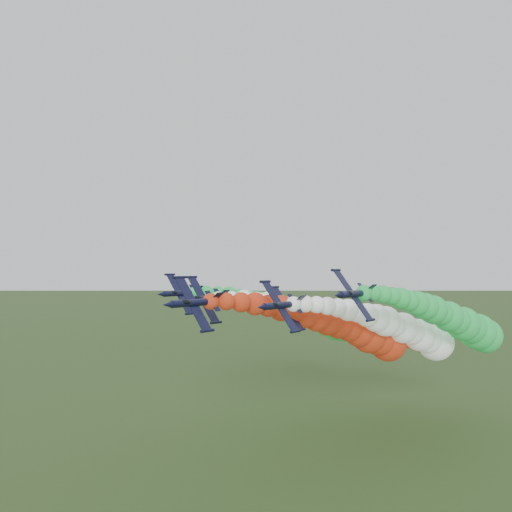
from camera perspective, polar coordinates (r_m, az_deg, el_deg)
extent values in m
plane|color=#375324|center=(95.82, -3.17, -26.88)|extent=(3000.00, 3000.00, 0.00)
cylinder|color=black|center=(79.67, -7.06, -5.32)|extent=(1.66, 9.66, 1.66)
cone|color=black|center=(75.75, -10.10, -5.50)|extent=(1.51, 1.93, 1.51)
cone|color=black|center=(83.48, -4.50, -5.16)|extent=(1.51, 0.97, 1.51)
ellipsoid|color=black|center=(77.90, -8.00, -5.20)|extent=(1.05, 2.02, 1.09)
cube|color=black|center=(79.61, -7.23, -5.39)|extent=(6.41, 2.04, 8.23)
cylinder|color=black|center=(81.71, -8.79, -2.43)|extent=(0.66, 2.79, 0.66)
cylinder|color=black|center=(77.80, -5.58, -8.50)|extent=(0.66, 2.79, 0.66)
cube|color=black|center=(81.91, -4.55, -4.69)|extent=(2.04, 1.61, 1.63)
cube|color=black|center=(82.52, -4.99, -5.13)|extent=(2.58, 1.18, 3.29)
sphere|color=#AF2C13|center=(82.37, -5.21, -5.20)|extent=(2.72, 2.72, 2.72)
sphere|color=#AF2C13|center=(85.22, -3.42, -5.20)|extent=(3.05, 3.05, 3.05)
sphere|color=#AF2C13|center=(88.13, -1.73, -5.31)|extent=(3.57, 3.57, 3.57)
sphere|color=#AF2C13|center=(91.08, -0.11, -5.48)|extent=(4.24, 4.24, 4.24)
sphere|color=#AF2C13|center=(94.08, 1.42, -5.71)|extent=(4.21, 4.21, 4.21)
sphere|color=#AF2C13|center=(97.12, 2.89, -5.97)|extent=(5.04, 5.04, 5.04)
sphere|color=#AF2C13|center=(100.20, 4.30, -6.27)|extent=(4.80, 4.80, 4.80)
sphere|color=#AF2C13|center=(103.31, 5.64, -6.58)|extent=(5.82, 5.82, 5.82)
sphere|color=#AF2C13|center=(106.46, 6.94, -6.92)|extent=(6.15, 6.15, 6.15)
sphere|color=#AF2C13|center=(109.65, 8.18, -7.27)|extent=(6.59, 6.59, 6.59)
sphere|color=#AF2C13|center=(112.87, 9.38, -7.64)|extent=(6.66, 6.66, 6.66)
sphere|color=#AF2C13|center=(116.12, 10.54, -8.01)|extent=(6.38, 6.38, 6.38)
sphere|color=#AF2C13|center=(119.41, 11.66, -8.39)|extent=(7.33, 7.33, 7.33)
sphere|color=#AF2C13|center=(122.73, 12.74, -8.78)|extent=(8.61, 8.61, 8.61)
sphere|color=#AF2C13|center=(126.08, 13.79, -9.17)|extent=(8.07, 8.07, 8.07)
sphere|color=#AF2C13|center=(129.46, 14.81, -9.56)|extent=(9.19, 9.19, 9.19)
cylinder|color=black|center=(92.79, -5.89, -4.87)|extent=(1.66, 9.66, 1.66)
cone|color=black|center=(88.77, -8.43, -5.01)|extent=(1.51, 1.93, 1.51)
cone|color=black|center=(96.66, -3.73, -4.75)|extent=(1.51, 0.97, 1.51)
ellipsoid|color=black|center=(91.00, -6.67, -4.77)|extent=(1.05, 2.02, 1.09)
cube|color=black|center=(92.73, -6.04, -4.94)|extent=(6.41, 2.04, 8.23)
cylinder|color=black|center=(94.80, -7.41, -2.40)|extent=(0.66, 2.79, 0.66)
cylinder|color=black|center=(90.92, -4.60, -7.58)|extent=(0.66, 2.79, 0.66)
cube|color=black|center=(95.10, -3.76, -4.35)|extent=(2.04, 1.61, 1.63)
cube|color=black|center=(95.69, -4.14, -4.72)|extent=(2.58, 1.18, 3.29)
sphere|color=white|center=(95.55, -4.33, -4.79)|extent=(2.45, 2.45, 2.45)
sphere|color=white|center=(98.43, -2.81, -4.79)|extent=(2.66, 2.66, 2.66)
sphere|color=white|center=(101.36, -1.35, -4.90)|extent=(3.64, 3.64, 3.64)
sphere|color=white|center=(104.32, 0.04, -5.06)|extent=(3.52, 3.52, 3.52)
sphere|color=white|center=(107.32, 1.39, -5.27)|extent=(4.43, 4.43, 4.43)
sphere|color=white|center=(110.34, 2.68, -5.52)|extent=(4.35, 4.35, 4.35)
sphere|color=white|center=(113.41, 3.92, -5.79)|extent=(4.59, 4.59, 4.59)
sphere|color=white|center=(116.50, 5.13, -6.08)|extent=(5.21, 5.21, 5.21)
sphere|color=white|center=(119.62, 6.29, -6.40)|extent=(6.17, 6.17, 6.17)
sphere|color=white|center=(122.77, 7.42, -6.73)|extent=(6.42, 6.42, 6.42)
sphere|color=white|center=(125.95, 8.51, -7.07)|extent=(6.76, 6.76, 6.76)
sphere|color=white|center=(129.16, 9.57, -7.42)|extent=(6.86, 6.86, 6.86)
sphere|color=white|center=(132.40, 10.60, -7.78)|extent=(7.95, 7.95, 7.95)
sphere|color=white|center=(135.66, 11.60, -8.15)|extent=(8.66, 8.66, 8.66)
sphere|color=white|center=(138.96, 12.58, -8.52)|extent=(9.20, 9.20, 9.20)
sphere|color=white|center=(142.28, 13.54, -8.90)|extent=(8.59, 8.59, 8.59)
cylinder|color=black|center=(85.27, 2.91, -5.64)|extent=(1.66, 9.66, 1.66)
cone|color=black|center=(80.68, 0.59, -5.87)|extent=(1.51, 1.93, 1.51)
cone|color=black|center=(89.63, 4.84, -5.44)|extent=(1.51, 0.97, 1.51)
ellipsoid|color=black|center=(83.31, 2.25, -5.55)|extent=(1.05, 2.02, 1.09)
cube|color=black|center=(85.18, 2.75, -5.71)|extent=(6.41, 2.04, 8.23)
cylinder|color=black|center=(86.83, 1.04, -2.94)|extent=(0.66, 2.79, 0.66)
cylinder|color=black|center=(83.81, 4.54, -8.57)|extent=(0.66, 2.79, 0.66)
cube|color=black|center=(88.07, 4.95, -5.02)|extent=(2.04, 1.61, 1.63)
cube|color=black|center=(88.57, 4.49, -5.42)|extent=(2.58, 1.18, 3.29)
sphere|color=white|center=(88.38, 4.30, -5.50)|extent=(2.71, 2.71, 2.71)
sphere|color=white|center=(91.61, 5.65, -5.46)|extent=(3.09, 3.09, 3.09)
sphere|color=white|center=(94.87, 6.94, -5.53)|extent=(3.21, 3.21, 3.21)
sphere|color=white|center=(98.16, 8.16, -5.67)|extent=(3.50, 3.50, 3.50)
sphere|color=white|center=(101.48, 9.34, -5.86)|extent=(3.79, 3.79, 3.79)
sphere|color=white|center=(104.82, 10.46, -6.08)|extent=(4.54, 4.54, 4.54)
sphere|color=white|center=(108.18, 11.54, -6.33)|extent=(4.25, 4.25, 4.25)
sphere|color=white|center=(111.56, 12.58, -6.61)|extent=(5.17, 5.17, 5.17)
sphere|color=white|center=(114.97, 13.59, -6.91)|extent=(6.23, 6.23, 6.23)
sphere|color=white|center=(118.40, 14.56, -7.22)|extent=(6.89, 6.89, 6.89)
sphere|color=white|center=(121.85, 15.50, -7.54)|extent=(5.75, 5.75, 5.75)
sphere|color=white|center=(125.32, 16.42, -7.88)|extent=(7.30, 7.30, 7.30)
sphere|color=white|center=(128.81, 17.31, -8.22)|extent=(6.63, 6.63, 6.63)
sphere|color=white|center=(132.33, 18.17, -8.57)|extent=(8.01, 8.01, 8.01)
sphere|color=white|center=(135.87, 19.01, -8.93)|extent=(7.36, 7.36, 7.36)
sphere|color=white|center=(139.44, 19.83, -9.29)|extent=(9.29, 9.29, 9.29)
cylinder|color=black|center=(107.73, -8.57, -4.23)|extent=(1.66, 9.66, 1.66)
cone|color=black|center=(103.89, -10.85, -4.31)|extent=(1.51, 1.93, 1.51)
cone|color=black|center=(111.43, -6.61, -4.15)|extent=(1.51, 0.97, 1.51)
ellipsoid|color=black|center=(106.00, -9.28, -4.12)|extent=(1.05, 2.02, 1.09)
cube|color=black|center=(107.68, -8.70, -4.28)|extent=(6.41, 2.04, 8.23)
cylinder|color=black|center=(109.88, -9.83, -2.09)|extent=(0.66, 2.79, 0.66)
cylinder|color=black|center=(105.69, -7.52, -6.55)|extent=(0.66, 2.79, 0.66)
cube|color=black|center=(109.87, -6.68, -3.79)|extent=(2.04, 1.61, 1.63)
cube|color=black|center=(110.50, -6.99, -4.12)|extent=(2.58, 1.18, 3.29)
sphere|color=green|center=(110.36, -7.16, -4.17)|extent=(2.32, 2.32, 2.32)
sphere|color=green|center=(113.11, -5.77, -4.20)|extent=(3.25, 3.25, 3.25)
sphere|color=green|center=(115.90, -4.42, -4.31)|extent=(3.36, 3.36, 3.36)
sphere|color=green|center=(118.72, -3.12, -4.47)|extent=(4.01, 4.01, 4.01)
sphere|color=green|center=(121.57, -1.86, -4.68)|extent=(3.92, 3.92, 3.92)
sphere|color=green|center=(124.45, -0.64, -4.91)|extent=(4.12, 4.12, 4.12)
sphere|color=green|center=(127.36, 0.54, -5.18)|extent=(4.72, 4.72, 4.72)
sphere|color=green|center=(130.30, 1.69, -5.46)|extent=(4.77, 4.77, 4.77)
sphere|color=green|center=(133.26, 2.81, -5.76)|extent=(5.97, 5.97, 5.97)
sphere|color=green|center=(136.26, 3.90, -6.08)|extent=(5.78, 5.78, 5.78)
sphere|color=green|center=(139.28, 4.96, -6.41)|extent=(6.72, 6.72, 6.72)
sphere|color=green|center=(142.33, 6.00, -6.75)|extent=(6.31, 6.31, 6.31)
sphere|color=green|center=(145.40, 7.01, -7.10)|extent=(7.08, 7.08, 7.08)
sphere|color=green|center=(148.51, 8.00, -7.46)|extent=(8.07, 8.07, 8.07)
sphere|color=green|center=(151.64, 8.97, -7.82)|extent=(8.83, 8.83, 8.83)
sphere|color=green|center=(154.80, 9.91, -8.19)|extent=(7.76, 7.76, 7.76)
cylinder|color=black|center=(85.27, 11.14, -4.27)|extent=(1.66, 9.66, 1.66)
cone|color=black|center=(80.23, 9.31, -4.45)|extent=(1.51, 1.93, 1.51)
cone|color=black|center=(90.00, 12.64, -4.12)|extent=(1.51, 0.97, 1.51)
ellipsoid|color=black|center=(83.19, 10.68, -4.16)|extent=(1.05, 2.02, 1.09)
cube|color=black|center=(85.14, 11.00, -4.34)|extent=(6.41, 2.04, 8.23)
cylinder|color=black|center=(86.51, 9.11, -1.61)|extent=(0.66, 2.79, 0.66)
cylinder|color=black|center=(84.07, 12.95, -7.15)|extent=(0.66, 2.79, 0.66)
cube|color=black|center=(88.49, 12.89, -3.67)|extent=(2.04, 1.61, 1.63)
cube|color=black|center=(88.87, 12.39, -4.09)|extent=(2.58, 1.18, 3.29)
sphere|color=green|center=(88.64, 12.23, -4.16)|extent=(2.87, 2.87, 2.87)
sphere|color=green|center=(92.13, 13.28, -4.16)|extent=(2.81, 2.81, 2.81)
sphere|color=green|center=(95.63, 14.28, -4.27)|extent=(3.38, 3.38, 3.38)
sphere|color=green|center=(99.15, 15.24, -4.44)|extent=(3.48, 3.48, 3.48)
sphere|color=green|center=(102.68, 16.17, -4.65)|extent=(4.22, 4.22, 4.22)
sphere|color=green|center=(106.22, 17.06, -4.90)|extent=(4.31, 4.31, 4.31)
sphere|color=green|center=(109.77, 17.92, -5.18)|extent=(5.18, 5.18, 5.18)
sphere|color=green|center=(113.34, 18.75, -5.47)|extent=(5.77, 5.77, 5.77)
sphere|color=green|center=(116.93, 19.56, -5.79)|extent=(6.35, 6.35, 6.35)
sphere|color=green|center=(120.52, 20.34, -6.12)|extent=(5.56, 5.56, 5.56)
sphere|color=green|center=(124.14, 21.10, -6.46)|extent=(7.06, 7.06, 7.06)
sphere|color=green|center=(127.77, 21.84, -6.81)|extent=(6.83, 6.83, 6.83)
sphere|color=green|center=(131.41, 22.57, -7.17)|extent=(8.18, 8.18, 8.18)
sphere|color=green|center=(135.08, 23.28, -7.53)|extent=(7.80, 7.80, 7.80)
sphere|color=green|center=(138.76, 23.98, -7.89)|extent=(9.04, 9.04, 9.04)
sphere|color=green|center=(142.46, 24.66, -8.26)|extent=(8.85, 8.85, 8.85)
cylinder|color=black|center=(99.65, 3.73, -5.89)|extent=(1.66, 9.66, 1.66)
cone|color=black|center=(95.00, 1.80, -6.10)|extent=(1.51, 1.93, 1.51)
cone|color=black|center=(104.04, 5.36, -5.70)|extent=(1.51, 0.97, 1.51)
ellipsoid|color=black|center=(97.67, 3.19, -5.82)|extent=(1.05, 2.02, 1.09)
cube|color=black|center=(99.55, 3.60, -5.95)|extent=(6.41, 2.04, 8.23)
cylinder|color=black|center=(101.13, 2.11, -3.57)|extent=(0.66, 2.79, 0.66)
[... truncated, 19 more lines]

